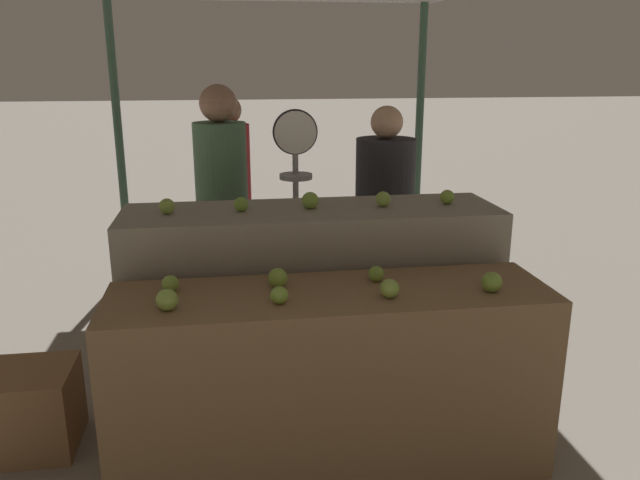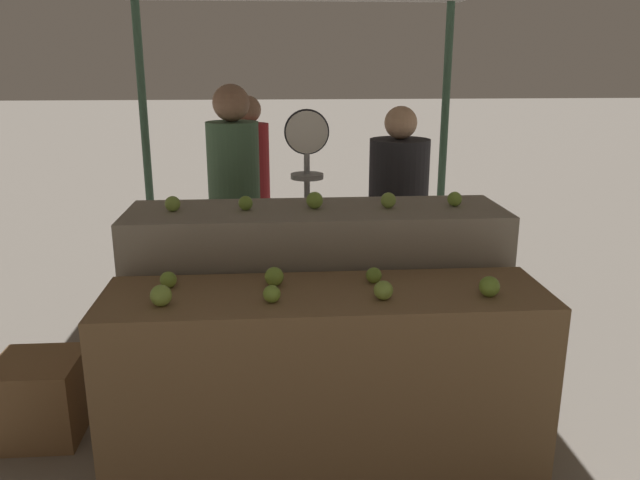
# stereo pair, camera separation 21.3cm
# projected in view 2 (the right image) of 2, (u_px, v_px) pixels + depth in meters

# --- Properties ---
(ground_plane) EXTENTS (60.00, 60.00, 0.00)m
(ground_plane) POSITION_uv_depth(u_px,v_px,m) (326.00, 462.00, 2.95)
(ground_plane) COLOR gray
(display_counter_front) EXTENTS (1.95, 0.55, 0.86)m
(display_counter_front) POSITION_uv_depth(u_px,v_px,m) (326.00, 381.00, 2.83)
(display_counter_front) COLOR olive
(display_counter_front) RESTS_ON ground_plane
(display_counter_back) EXTENTS (1.95, 0.55, 1.09)m
(display_counter_back) POSITION_uv_depth(u_px,v_px,m) (317.00, 307.00, 3.37)
(display_counter_back) COLOR gray
(display_counter_back) RESTS_ON ground_plane
(apple_front_0) EXTENTS (0.09, 0.09, 0.09)m
(apple_front_0) POSITION_uv_depth(u_px,v_px,m) (161.00, 295.00, 2.55)
(apple_front_0) COLOR #8EB247
(apple_front_0) RESTS_ON display_counter_front
(apple_front_1) EXTENTS (0.07, 0.07, 0.07)m
(apple_front_1) POSITION_uv_depth(u_px,v_px,m) (272.00, 294.00, 2.58)
(apple_front_1) COLOR #84AD3D
(apple_front_1) RESTS_ON display_counter_front
(apple_front_2) EXTENTS (0.08, 0.08, 0.08)m
(apple_front_2) POSITION_uv_depth(u_px,v_px,m) (383.00, 290.00, 2.61)
(apple_front_2) COLOR #8EB247
(apple_front_2) RESTS_ON display_counter_front
(apple_front_3) EXTENTS (0.09, 0.09, 0.09)m
(apple_front_3) POSITION_uv_depth(u_px,v_px,m) (489.00, 286.00, 2.65)
(apple_front_3) COLOR #7AA338
(apple_front_3) RESTS_ON display_counter_front
(apple_front_4) EXTENTS (0.07, 0.07, 0.07)m
(apple_front_4) POSITION_uv_depth(u_px,v_px,m) (168.00, 280.00, 2.75)
(apple_front_4) COLOR #84AD3D
(apple_front_4) RESTS_ON display_counter_front
(apple_front_5) EXTENTS (0.09, 0.09, 0.09)m
(apple_front_5) POSITION_uv_depth(u_px,v_px,m) (274.00, 277.00, 2.78)
(apple_front_5) COLOR #84AD3D
(apple_front_5) RESTS_ON display_counter_front
(apple_front_6) EXTENTS (0.07, 0.07, 0.07)m
(apple_front_6) POSITION_uv_depth(u_px,v_px,m) (374.00, 275.00, 2.81)
(apple_front_6) COLOR #7AA338
(apple_front_6) RESTS_ON display_counter_front
(apple_back_0) EXTENTS (0.08, 0.08, 0.08)m
(apple_back_0) POSITION_uv_depth(u_px,v_px,m) (173.00, 204.00, 3.15)
(apple_back_0) COLOR #8EB247
(apple_back_0) RESTS_ON display_counter_back
(apple_back_1) EXTENTS (0.07, 0.07, 0.07)m
(apple_back_1) POSITION_uv_depth(u_px,v_px,m) (246.00, 203.00, 3.18)
(apple_back_1) COLOR #7AA338
(apple_back_1) RESTS_ON display_counter_back
(apple_back_2) EXTENTS (0.09, 0.09, 0.09)m
(apple_back_2) POSITION_uv_depth(u_px,v_px,m) (315.00, 200.00, 3.21)
(apple_back_2) COLOR #84AD3D
(apple_back_2) RESTS_ON display_counter_back
(apple_back_3) EXTENTS (0.08, 0.08, 0.08)m
(apple_back_3) POSITION_uv_depth(u_px,v_px,m) (388.00, 200.00, 3.23)
(apple_back_3) COLOR #8EB247
(apple_back_3) RESTS_ON display_counter_back
(apple_back_4) EXTENTS (0.08, 0.08, 0.08)m
(apple_back_4) POSITION_uv_depth(u_px,v_px,m) (455.00, 199.00, 3.27)
(apple_back_4) COLOR #84AD3D
(apple_back_4) RESTS_ON display_counter_back
(produce_scale) EXTENTS (0.27, 0.20, 1.56)m
(produce_scale) POSITION_uv_depth(u_px,v_px,m) (307.00, 180.00, 3.81)
(produce_scale) COLOR #99999E
(produce_scale) RESTS_ON ground_plane
(person_vendor_at_scale) EXTENTS (0.41, 0.41, 1.70)m
(person_vendor_at_scale) POSITION_uv_depth(u_px,v_px,m) (235.00, 200.00, 3.89)
(person_vendor_at_scale) COLOR #2D2D38
(person_vendor_at_scale) RESTS_ON ground_plane
(person_customer_left) EXTENTS (0.51, 0.51, 1.56)m
(person_customer_left) POSITION_uv_depth(u_px,v_px,m) (398.00, 211.00, 4.04)
(person_customer_left) COLOR #2D2D38
(person_customer_left) RESTS_ON ground_plane
(person_customer_right) EXTENTS (0.32, 0.32, 1.59)m
(person_customer_right) POSITION_uv_depth(u_px,v_px,m) (249.00, 183.00, 4.81)
(person_customer_right) COLOR #2D2D38
(person_customer_right) RESTS_ON ground_plane
(wooden_crate_side) EXTENTS (0.41, 0.41, 0.41)m
(wooden_crate_side) POSITION_uv_depth(u_px,v_px,m) (40.00, 398.00, 3.13)
(wooden_crate_side) COLOR olive
(wooden_crate_side) RESTS_ON ground_plane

